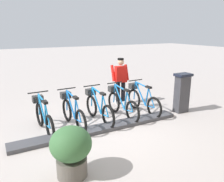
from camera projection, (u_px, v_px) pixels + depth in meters
ground_plane at (102, 130)px, 6.16m from camera, size 60.00×60.00×0.00m
dock_rail_base at (102, 128)px, 6.15m from camera, size 0.44×4.74×0.10m
payment_kiosk at (182, 92)px, 7.37m from camera, size 0.36×0.52×1.28m
bike_docked_0 at (142, 100)px, 7.39m from camera, size 1.72×0.54×1.02m
bike_docked_1 at (121, 103)px, 7.03m from camera, size 1.72×0.54×1.02m
bike_docked_2 at (98, 107)px, 6.67m from camera, size 1.72×0.54×1.02m
bike_docked_3 at (72, 112)px, 6.31m from camera, size 1.72×0.54×1.02m
bike_docked_4 at (43, 117)px, 5.95m from camera, size 1.72×0.54×1.02m
worker_near_rack at (121, 79)px, 8.14m from camera, size 0.54×0.67×1.66m
planter_bush at (71, 149)px, 4.11m from camera, size 0.76×0.76×0.97m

